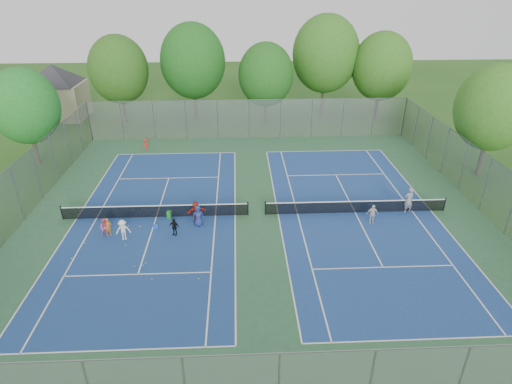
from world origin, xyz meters
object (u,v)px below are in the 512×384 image
net_left (156,212)px  net_right (356,207)px  ball_hopper (169,215)px  instructor (409,200)px  ball_crate (156,227)px

net_left → net_right: size_ratio=1.00×
ball_hopper → instructor: size_ratio=0.28×
net_left → ball_crate: net_left is taller
net_left → ball_crate: 1.52m
net_left → instructor: bearing=-0.3°
net_right → instructor: size_ratio=6.69×
net_left → net_right: (14.00, 0.00, 0.00)m
net_left → instructor: size_ratio=6.69×
instructor → net_left: bearing=-13.2°
net_left → ball_crate: bearing=-82.6°
net_right → instructor: bearing=-1.2°
net_left → ball_crate: size_ratio=42.21×
ball_hopper → net_left: bearing=170.6°
instructor → ball_crate: bearing=-8.3°
ball_hopper → instructor: bearing=0.3°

